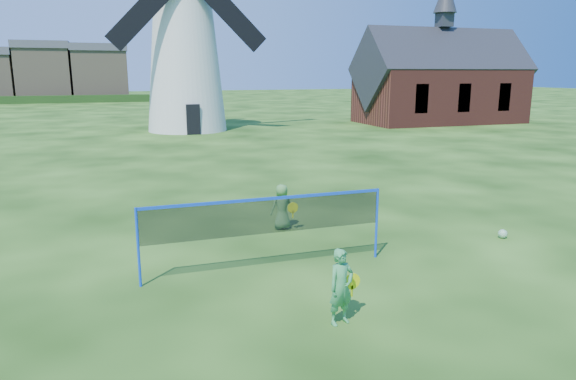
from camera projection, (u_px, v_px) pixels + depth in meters
The scene contains 7 objects.
ground at pixel (287, 264), 11.03m from camera, with size 220.00×220.00×0.00m, color black.
windmill at pixel (185, 47), 35.20m from camera, with size 10.31×5.39×15.55m.
chapel at pixel (440, 83), 41.69m from camera, with size 13.31×6.45×11.26m.
badminton_net at pixel (266, 217), 10.43m from camera, with size 5.05×0.05×1.55m.
player_girl at pixel (341, 287), 8.32m from camera, with size 0.68×0.40×1.26m.
player_boy at pixel (282, 207), 13.41m from camera, with size 0.66×0.44×1.18m.
play_ball at pixel (503, 234), 12.76m from camera, with size 0.22×0.22×0.22m, color green.
Camera 1 is at (-3.33, -9.86, 3.98)m, focal length 32.46 mm.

